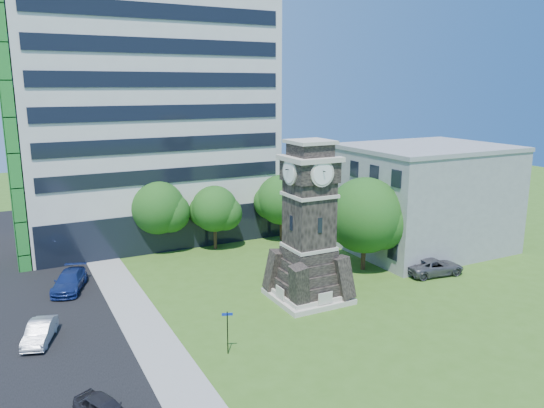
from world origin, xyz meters
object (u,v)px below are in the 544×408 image
clock_tower (309,232)px  car_east_lot (434,266)px  car_street_mid (40,332)px  street_sign (227,328)px  park_bench (308,299)px  car_street_north (69,281)px

clock_tower → car_east_lot: size_ratio=2.34×
car_street_mid → street_sign: 12.31m
clock_tower → park_bench: 4.97m
clock_tower → park_bench: (-0.77, -1.29, -4.74)m
park_bench → car_street_mid: bearing=170.6°
street_sign → car_east_lot: bearing=32.6°
car_street_north → street_sign: 17.11m
car_east_lot → park_bench: car_east_lot is taller
street_sign → car_street_north: bearing=135.4°
car_street_north → park_bench: 19.22m
car_street_mid → street_sign: street_sign is taller
clock_tower → park_bench: size_ratio=6.17×
car_street_north → park_bench: size_ratio=2.59×
car_street_mid → park_bench: car_street_mid is taller
clock_tower → park_bench: clock_tower is taller
clock_tower → car_east_lot: bearing=-2.1°
clock_tower → car_street_north: size_ratio=2.38×
clock_tower → car_street_north: (-16.14, 10.24, -4.54)m
street_sign → car_street_mid: bearing=165.6°
car_street_mid → car_east_lot: car_east_lot is taller
clock_tower → car_street_mid: (-18.94, 1.75, -4.62)m
clock_tower → car_street_north: bearing=147.6°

